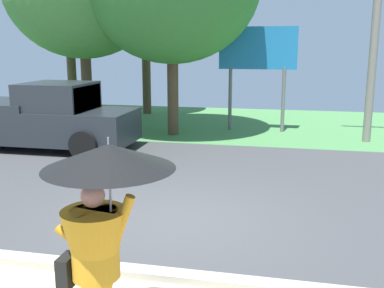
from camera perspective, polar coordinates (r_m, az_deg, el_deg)
The scene contains 6 objects.
ground_plane at distance 10.66m, azimuth 1.86°, elevation -3.85°, with size 40.00×22.00×0.20m.
monk_pedestrian at distance 4.34m, azimuth -11.40°, elevation -11.57°, with size 1.18×1.18×2.13m.
pickup_truck at distance 13.65m, azimuth -17.96°, elevation 3.09°, with size 5.20×2.28×1.88m.
utility_pole at distance 14.79m, azimuth 22.11°, elevation 15.87°, with size 1.80×0.24×7.76m.
roadside_billboard at distance 15.71m, azimuth 8.19°, elevation 10.84°, with size 2.60×0.12×3.50m.
tree_right_mid at distance 19.78m, azimuth -5.87°, elevation 16.38°, with size 3.91×3.91×6.14m.
Camera 1 is at (1.84, -7.12, 2.91)m, focal length 42.79 mm.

